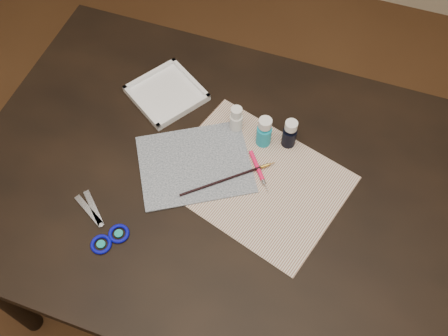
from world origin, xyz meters
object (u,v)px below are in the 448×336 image
(paper, at_px, (255,179))
(paint_bottle_cyan, at_px, (264,132))
(canvas, at_px, (195,164))
(paint_bottle_white, at_px, (236,119))
(palette_tray, at_px, (167,93))
(paint_bottle_navy, at_px, (290,133))
(scissors, at_px, (95,222))

(paper, height_order, paint_bottle_cyan, paint_bottle_cyan)
(canvas, height_order, paint_bottle_cyan, paint_bottle_cyan)
(paint_bottle_white, distance_m, paint_bottle_cyan, 0.08)
(paint_bottle_white, bearing_deg, palette_tray, 169.15)
(paint_bottle_cyan, xyz_separation_m, palette_tray, (-0.30, 0.06, -0.04))
(canvas, distance_m, paint_bottle_navy, 0.25)
(paint_bottle_white, xyz_separation_m, paint_bottle_cyan, (0.08, -0.02, 0.01))
(canvas, height_order, palette_tray, palette_tray)
(scissors, distance_m, palette_tray, 0.42)
(scissors, relative_size, palette_tray, 1.10)
(paint_bottle_cyan, distance_m, palette_tray, 0.31)
(paint_bottle_navy, bearing_deg, palette_tray, 173.34)
(canvas, relative_size, paint_bottle_navy, 3.12)
(paper, bearing_deg, palette_tray, 150.84)
(paint_bottle_cyan, bearing_deg, scissors, -130.89)
(palette_tray, bearing_deg, paper, -29.16)
(paint_bottle_cyan, relative_size, scissors, 0.49)
(paper, xyz_separation_m, paint_bottle_cyan, (-0.02, 0.12, 0.05))
(paper, relative_size, canvas, 1.53)
(paint_bottle_white, distance_m, palette_tray, 0.22)
(paint_bottle_cyan, distance_m, paint_bottle_navy, 0.07)
(paper, bearing_deg, paint_bottle_navy, 70.40)
(paint_bottle_cyan, height_order, paint_bottle_navy, paint_bottle_cyan)
(paint_bottle_white, height_order, paint_bottle_cyan, paint_bottle_cyan)
(canvas, height_order, paint_bottle_white, paint_bottle_white)
(palette_tray, bearing_deg, paint_bottle_cyan, -11.42)
(paper, xyz_separation_m, paint_bottle_white, (-0.10, 0.13, 0.04))
(paint_bottle_navy, distance_m, palette_tray, 0.37)
(scissors, bearing_deg, paint_bottle_white, -92.95)
(paint_bottle_white, xyz_separation_m, paint_bottle_navy, (0.14, -0.00, 0.00))
(paint_bottle_navy, relative_size, scissors, 0.47)
(paint_bottle_cyan, xyz_separation_m, paint_bottle_navy, (0.06, 0.02, -0.00))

